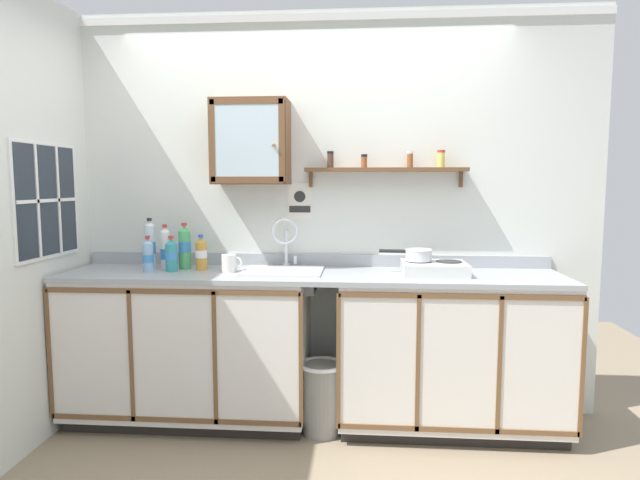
{
  "coord_description": "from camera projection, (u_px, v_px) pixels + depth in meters",
  "views": [
    {
      "loc": [
        0.31,
        -2.95,
        1.52
      ],
      "look_at": [
        0.05,
        0.42,
        1.16
      ],
      "focal_mm": 30.19,
      "sensor_mm": 36.0,
      "label": 1
    }
  ],
  "objects": [
    {
      "name": "wall_cabinet",
      "position": [
        251.0,
        142.0,
        3.41
      ],
      "size": [
        0.48,
        0.28,
        0.53
      ],
      "color": "brown"
    },
    {
      "name": "bottle_opaque_white_4",
      "position": [
        165.0,
        249.0,
        3.45
      ],
      "size": [
        0.06,
        0.06,
        0.29
      ],
      "color": "white",
      "rests_on": "countertop"
    },
    {
      "name": "sink",
      "position": [
        283.0,
        273.0,
        3.36
      ],
      "size": [
        0.49,
        0.43,
        0.45
      ],
      "color": "silver",
      "rests_on": "countertop"
    },
    {
      "name": "backsplash",
      "position": [
        315.0,
        260.0,
        3.58
      ],
      "size": [
        3.06,
        0.02,
        0.08
      ],
      "primitive_type": "cube",
      "color": "#9EA3A8",
      "rests_on": "countertop"
    },
    {
      "name": "trash_bin",
      "position": [
        322.0,
        396.0,
        3.27
      ],
      "size": [
        0.28,
        0.28,
        0.44
      ],
      "color": "gray",
      "rests_on": "ground"
    },
    {
      "name": "warning_sign",
      "position": [
        300.0,
        201.0,
        3.55
      ],
      "size": [
        0.17,
        0.01,
        0.24
      ],
      "color": "silver"
    },
    {
      "name": "spice_shelf",
      "position": [
        387.0,
        168.0,
        3.42
      ],
      "size": [
        1.03,
        0.14,
        0.23
      ],
      "color": "brown"
    },
    {
      "name": "bottle_soda_green_1",
      "position": [
        185.0,
        247.0,
        3.45
      ],
      "size": [
        0.08,
        0.08,
        0.3
      ],
      "color": "#4CB266",
      "rests_on": "countertop"
    },
    {
      "name": "mug",
      "position": [
        230.0,
        263.0,
        3.34
      ],
      "size": [
        0.13,
        0.09,
        0.11
      ],
      "color": "white",
      "rests_on": "countertop"
    },
    {
      "name": "bottle_detergent_teal_3",
      "position": [
        171.0,
        255.0,
        3.35
      ],
      "size": [
        0.08,
        0.08,
        0.22
      ],
      "color": "teal",
      "rests_on": "countertop"
    },
    {
      "name": "countertop",
      "position": [
        311.0,
        275.0,
        3.31
      ],
      "size": [
        3.06,
        0.61,
        0.03
      ],
      "primitive_type": "cube",
      "color": "#9EA3A8",
      "rests_on": "lower_cabinet_run"
    },
    {
      "name": "bottle_juice_amber_2",
      "position": [
        201.0,
        254.0,
        3.41
      ],
      "size": [
        0.07,
        0.07,
        0.23
      ],
      "color": "gold",
      "rests_on": "countertop"
    },
    {
      "name": "saucepan",
      "position": [
        418.0,
        254.0,
        3.28
      ],
      "size": [
        0.32,
        0.17,
        0.07
      ],
      "color": "silver",
      "rests_on": "hot_plate_stove"
    },
    {
      "name": "window",
      "position": [
        46.0,
        201.0,
        3.17
      ],
      "size": [
        0.03,
        0.64,
        0.69
      ],
      "color": "#262D38"
    },
    {
      "name": "bottle_water_clear_0",
      "position": [
        150.0,
        245.0,
        3.48
      ],
      "size": [
        0.07,
        0.07,
        0.33
      ],
      "color": "silver",
      "rests_on": "countertop"
    },
    {
      "name": "back_wall",
      "position": [
        315.0,
        213.0,
        3.58
      ],
      "size": [
        3.7,
        0.07,
        2.62
      ],
      "color": "silver",
      "rests_on": "ground"
    },
    {
      "name": "lower_cabinet_run_right",
      "position": [
        450.0,
        354.0,
        3.29
      ],
      "size": [
        1.37,
        0.59,
        0.94
      ],
      "color": "black",
      "rests_on": "ground"
    },
    {
      "name": "floor",
      "position": [
        306.0,
        447.0,
        3.11
      ],
      "size": [
        6.1,
        6.1,
        0.0
      ],
      "primitive_type": "plane",
      "color": "gray",
      "rests_on": "ground"
    },
    {
      "name": "hot_plate_stove",
      "position": [
        434.0,
        268.0,
        3.26
      ],
      "size": [
        0.38,
        0.32,
        0.08
      ],
      "color": "silver",
      "rests_on": "countertop"
    },
    {
      "name": "lower_cabinet_run",
      "position": [
        189.0,
        348.0,
        3.42
      ],
      "size": [
        1.53,
        0.59,
        0.94
      ],
      "color": "black",
      "rests_on": "ground"
    },
    {
      "name": "bottle_water_blue_5",
      "position": [
        148.0,
        256.0,
        3.34
      ],
      "size": [
        0.07,
        0.07,
        0.23
      ],
      "color": "#8CB7E0",
      "rests_on": "countertop"
    }
  ]
}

